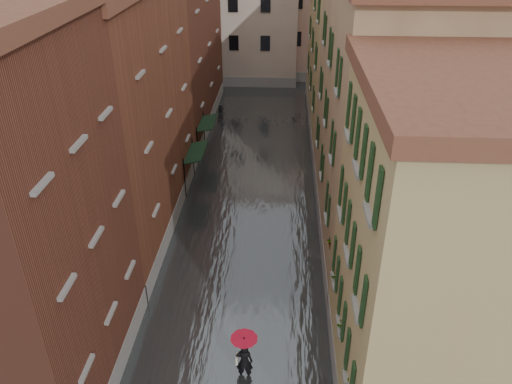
# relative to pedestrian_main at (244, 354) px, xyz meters

# --- Properties ---
(ground) EXTENTS (120.00, 120.00, 0.00)m
(ground) POSITION_rel_pedestrian_main_xyz_m (-0.64, 1.65, -1.27)
(ground) COLOR #505053
(ground) RESTS_ON ground
(floodwater) EXTENTS (10.00, 60.00, 0.20)m
(floodwater) POSITION_rel_pedestrian_main_xyz_m (-0.64, 14.65, -1.17)
(floodwater) COLOR #404446
(floodwater) RESTS_ON ground
(building_left_near) EXTENTS (6.00, 8.00, 13.00)m
(building_left_near) POSITION_rel_pedestrian_main_xyz_m (-7.64, -0.35, 5.23)
(building_left_near) COLOR brown
(building_left_near) RESTS_ON ground
(building_left_mid) EXTENTS (6.00, 14.00, 12.50)m
(building_left_mid) POSITION_rel_pedestrian_main_xyz_m (-7.64, 10.65, 4.98)
(building_left_mid) COLOR brown
(building_left_mid) RESTS_ON ground
(building_left_far) EXTENTS (6.00, 16.00, 14.00)m
(building_left_far) POSITION_rel_pedestrian_main_xyz_m (-7.64, 25.65, 5.73)
(building_left_far) COLOR brown
(building_left_far) RESTS_ON ground
(building_right_near) EXTENTS (6.00, 8.00, 11.50)m
(building_right_near) POSITION_rel_pedestrian_main_xyz_m (6.36, -0.35, 4.48)
(building_right_near) COLOR tan
(building_right_near) RESTS_ON ground
(building_right_mid) EXTENTS (6.00, 14.00, 13.00)m
(building_right_mid) POSITION_rel_pedestrian_main_xyz_m (6.36, 10.65, 5.23)
(building_right_mid) COLOR tan
(building_right_mid) RESTS_ON ground
(building_right_far) EXTENTS (6.00, 16.00, 11.50)m
(building_right_far) POSITION_rel_pedestrian_main_xyz_m (6.36, 25.65, 4.48)
(building_right_far) COLOR tan
(building_right_far) RESTS_ON ground
(building_end_cream) EXTENTS (12.00, 9.00, 13.00)m
(building_end_cream) POSITION_rel_pedestrian_main_xyz_m (-3.64, 39.65, 5.23)
(building_end_cream) COLOR beige
(building_end_cream) RESTS_ON ground
(building_end_pink) EXTENTS (10.00, 9.00, 12.00)m
(building_end_pink) POSITION_rel_pedestrian_main_xyz_m (5.36, 41.65, 4.73)
(building_end_pink) COLOR tan
(building_end_pink) RESTS_ON ground
(awning_near) EXTENTS (1.09, 3.12, 2.80)m
(awning_near) POSITION_rel_pedestrian_main_xyz_m (-4.12, 14.68, 1.20)
(awning_near) COLOR black
(awning_near) RESTS_ON ground
(awning_far) EXTENTS (1.09, 3.04, 2.80)m
(awning_far) POSITION_rel_pedestrian_main_xyz_m (-4.12, 19.53, 1.20)
(awning_far) COLOR black
(awning_far) RESTS_ON ground
(window_planters) EXTENTS (0.59, 8.24, 0.84)m
(window_planters) POSITION_rel_pedestrian_main_xyz_m (3.48, 0.84, 2.24)
(window_planters) COLOR brown
(window_planters) RESTS_ON ground
(pedestrian_main) EXTENTS (1.01, 1.01, 2.06)m
(pedestrian_main) POSITION_rel_pedestrian_main_xyz_m (0.00, 0.00, 0.00)
(pedestrian_main) COLOR black
(pedestrian_main) RESTS_ON ground
(pedestrian_far) EXTENTS (0.77, 0.64, 1.42)m
(pedestrian_far) POSITION_rel_pedestrian_main_xyz_m (-3.97, 26.37, -0.56)
(pedestrian_far) COLOR black
(pedestrian_far) RESTS_ON ground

